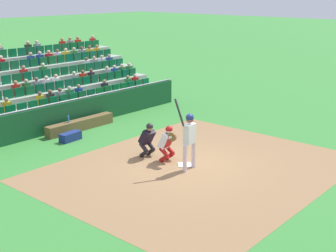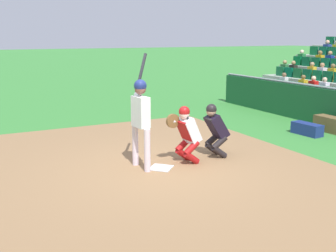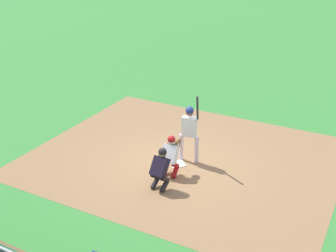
{
  "view_description": "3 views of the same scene",
  "coord_description": "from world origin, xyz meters",
  "px_view_note": "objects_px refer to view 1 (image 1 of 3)",
  "views": [
    {
      "loc": [
        11.44,
        9.23,
        5.59
      ],
      "look_at": [
        -0.09,
        -0.8,
        1.17
      ],
      "focal_mm": 50.78,
      "sensor_mm": 36.0,
      "label": 1
    },
    {
      "loc": [
        -7.35,
        3.59,
        2.72
      ],
      "look_at": [
        0.19,
        -0.26,
        0.85
      ],
      "focal_mm": 43.8,
      "sensor_mm": 36.0,
      "label": 2
    },
    {
      "loc": [
        5.42,
        -10.71,
        6.73
      ],
      "look_at": [
        -0.32,
        -0.04,
        1.27
      ],
      "focal_mm": 46.7,
      "sensor_mm": 36.0,
      "label": 3
    }
  ],
  "objects_px": {
    "catcher_crouching": "(167,141)",
    "home_plate_umpire": "(148,138)",
    "water_bottle_on_bench": "(68,119)",
    "dugout_bench": "(80,125)",
    "equipment_duffel_bag": "(70,137)",
    "home_plate_marker": "(185,165)",
    "batter_at_plate": "(189,135)"
  },
  "relations": [
    {
      "from": "catcher_crouching",
      "to": "equipment_duffel_bag",
      "type": "xyz_separation_m",
      "value": [
        0.72,
        -4.3,
        -0.55
      ]
    },
    {
      "from": "dugout_bench",
      "to": "water_bottle_on_bench",
      "type": "relative_size",
      "value": 11.65
    },
    {
      "from": "catcher_crouching",
      "to": "equipment_duffel_bag",
      "type": "height_order",
      "value": "catcher_crouching"
    },
    {
      "from": "home_plate_marker",
      "to": "dugout_bench",
      "type": "relative_size",
      "value": 0.14
    },
    {
      "from": "water_bottle_on_bench",
      "to": "home_plate_marker",
      "type": "bearing_deg",
      "value": 92.03
    },
    {
      "from": "home_plate_umpire",
      "to": "water_bottle_on_bench",
      "type": "bearing_deg",
      "value": -90.01
    },
    {
      "from": "home_plate_marker",
      "to": "dugout_bench",
      "type": "bearing_deg",
      "value": -93.5
    },
    {
      "from": "dugout_bench",
      "to": "water_bottle_on_bench",
      "type": "height_order",
      "value": "water_bottle_on_bench"
    },
    {
      "from": "home_plate_umpire",
      "to": "catcher_crouching",
      "type": "bearing_deg",
      "value": 96.93
    },
    {
      "from": "home_plate_umpire",
      "to": "dugout_bench",
      "type": "xyz_separation_m",
      "value": [
        -0.56,
        -4.36,
        -0.46
      ]
    },
    {
      "from": "home_plate_umpire",
      "to": "dugout_bench",
      "type": "height_order",
      "value": "home_plate_umpire"
    },
    {
      "from": "catcher_crouching",
      "to": "home_plate_umpire",
      "type": "relative_size",
      "value": 1.02
    },
    {
      "from": "home_plate_marker",
      "to": "equipment_duffel_bag",
      "type": "height_order",
      "value": "equipment_duffel_bag"
    },
    {
      "from": "dugout_bench",
      "to": "equipment_duffel_bag",
      "type": "bearing_deg",
      "value": 36.26
    },
    {
      "from": "home_plate_marker",
      "to": "home_plate_umpire",
      "type": "height_order",
      "value": "home_plate_umpire"
    },
    {
      "from": "home_plate_umpire",
      "to": "water_bottle_on_bench",
      "type": "xyz_separation_m",
      "value": [
        -0.0,
        -4.38,
        -0.11
      ]
    },
    {
      "from": "batter_at_plate",
      "to": "catcher_crouching",
      "type": "distance_m",
      "value": 1.12
    },
    {
      "from": "water_bottle_on_bench",
      "to": "catcher_crouching",
      "type": "bearing_deg",
      "value": 91.08
    },
    {
      "from": "catcher_crouching",
      "to": "home_plate_marker",
      "type": "bearing_deg",
      "value": 99.52
    },
    {
      "from": "home_plate_marker",
      "to": "batter_at_plate",
      "type": "bearing_deg",
      "value": 57.88
    },
    {
      "from": "batter_at_plate",
      "to": "water_bottle_on_bench",
      "type": "bearing_deg",
      "value": -90.13
    },
    {
      "from": "batter_at_plate",
      "to": "water_bottle_on_bench",
      "type": "relative_size",
      "value": 8.52
    },
    {
      "from": "home_plate_marker",
      "to": "catcher_crouching",
      "type": "height_order",
      "value": "catcher_crouching"
    },
    {
      "from": "home_plate_marker",
      "to": "batter_at_plate",
      "type": "relative_size",
      "value": 0.19
    },
    {
      "from": "home_plate_marker",
      "to": "equipment_duffel_bag",
      "type": "distance_m",
      "value": 5.03
    },
    {
      "from": "home_plate_umpire",
      "to": "dugout_bench",
      "type": "relative_size",
      "value": 0.39
    },
    {
      "from": "home_plate_marker",
      "to": "batter_at_plate",
      "type": "distance_m",
      "value": 1.23
    },
    {
      "from": "batter_at_plate",
      "to": "home_plate_marker",
      "type": "bearing_deg",
      "value": -122.12
    },
    {
      "from": "dugout_bench",
      "to": "water_bottle_on_bench",
      "type": "bearing_deg",
      "value": -2.07
    },
    {
      "from": "home_plate_marker",
      "to": "water_bottle_on_bench",
      "type": "height_order",
      "value": "water_bottle_on_bench"
    },
    {
      "from": "home_plate_marker",
      "to": "dugout_bench",
      "type": "xyz_separation_m",
      "value": [
        -0.36,
        -5.83,
        0.2
      ]
    },
    {
      "from": "batter_at_plate",
      "to": "catcher_crouching",
      "type": "relative_size",
      "value": 1.85
    }
  ]
}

